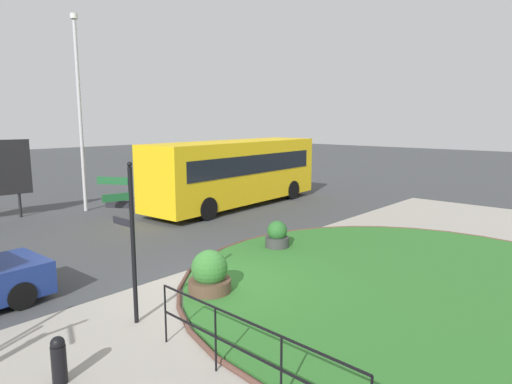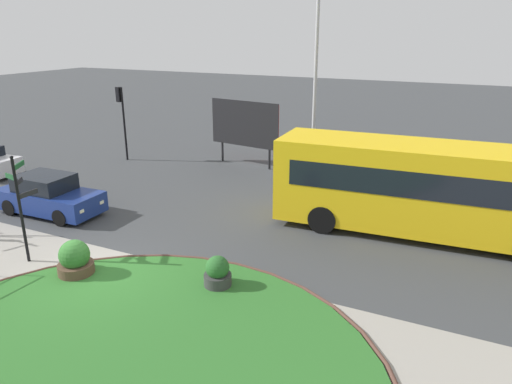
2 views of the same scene
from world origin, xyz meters
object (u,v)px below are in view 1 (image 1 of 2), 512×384
object	(u,v)px
signpost_directional	(128,231)
bus_yellow	(236,171)
bollard_foreground	(59,360)
lamppost_tall	(80,109)
planter_kerbside	(277,237)
planter_near_signpost	(210,276)

from	to	relation	value
signpost_directional	bus_yellow	bearing A→B (deg)	34.64
bollard_foreground	bus_yellow	world-z (taller)	bus_yellow
lamppost_tall	planter_kerbside	bearing A→B (deg)	-84.50
signpost_directional	bollard_foreground	xyz separation A→B (m)	(-2.00, -1.04, -1.57)
bus_yellow	lamppost_tall	world-z (taller)	lamppost_tall
bus_yellow	planter_near_signpost	world-z (taller)	bus_yellow
lamppost_tall	planter_near_signpost	bearing A→B (deg)	-104.31
planter_kerbside	bus_yellow	bearing A→B (deg)	54.18
bus_yellow	lamppost_tall	bearing A→B (deg)	138.32
bus_yellow	bollard_foreground	bearing A→B (deg)	-150.05
signpost_directional	bollard_foreground	size ratio (longest dim) A/B	4.16
bus_yellow	lamppost_tall	distance (m)	7.72
bollard_foreground	planter_kerbside	bearing A→B (deg)	14.56
bollard_foreground	bus_yellow	size ratio (longest dim) A/B	0.08
planter_near_signpost	bollard_foreground	bearing A→B (deg)	-167.27
bus_yellow	planter_kerbside	world-z (taller)	bus_yellow
signpost_directional	bollard_foreground	distance (m)	2.75
signpost_directional	planter_kerbside	size ratio (longest dim) A/B	3.51
signpost_directional	lamppost_tall	world-z (taller)	lamppost_tall
lamppost_tall	bus_yellow	bearing A→B (deg)	-38.05
lamppost_tall	signpost_directional	bearing A→B (deg)	-113.48
planter_kerbside	planter_near_signpost	bearing A→B (deg)	-163.63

